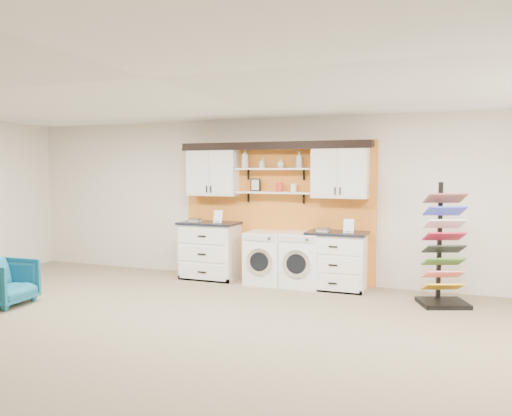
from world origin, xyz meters
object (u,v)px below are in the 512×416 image
at_px(armchair, 5,282).
at_px(dryer, 302,259).
at_px(base_cabinet_right, 337,260).
at_px(sample_rack, 443,267).
at_px(base_cabinet_left, 210,250).
at_px(washer, 266,257).

bearing_deg(armchair, dryer, -57.92).
distance_m(base_cabinet_right, armchair, 4.96).
xyz_separation_m(base_cabinet_right, sample_rack, (1.59, -0.41, 0.08)).
relative_size(base_cabinet_left, armchair, 1.45).
bearing_deg(base_cabinet_left, armchair, -126.98).
height_order(base_cabinet_right, armchair, base_cabinet_right).
xyz_separation_m(base_cabinet_left, dryer, (1.68, -0.00, -0.05)).
relative_size(base_cabinet_right, sample_rack, 0.54).
distance_m(dryer, sample_rack, 2.21).
distance_m(sample_rack, armchair, 6.21).
bearing_deg(washer, armchair, -139.25).
distance_m(dryer, armchair, 4.47).
height_order(base_cabinet_left, dryer, base_cabinet_left).
bearing_deg(base_cabinet_right, armchair, -148.34).
height_order(washer, armchair, washer).
bearing_deg(washer, dryer, -0.00).
bearing_deg(sample_rack, base_cabinet_right, 144.42).
distance_m(base_cabinet_left, washer, 1.06).
bearing_deg(sample_rack, base_cabinet_left, 152.89).
xyz_separation_m(dryer, armchair, (-3.64, -2.60, -0.12)).
height_order(washer, dryer, dryer).
bearing_deg(sample_rack, dryer, 148.30).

